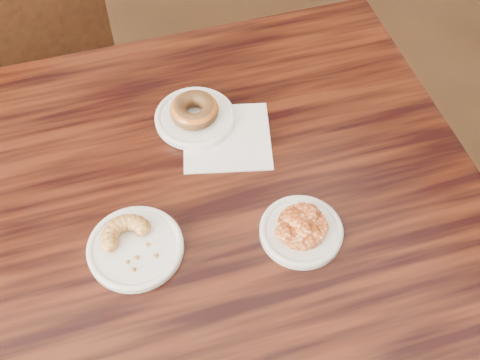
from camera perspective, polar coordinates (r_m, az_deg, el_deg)
cafe_table at (r=1.43m, az=-1.16°, el=-10.76°), size 1.21×1.21×0.75m
chair_far at (r=1.89m, az=-20.74°, el=9.89°), size 0.59×0.59×0.90m
napkin at (r=1.20m, az=-1.26°, el=4.09°), size 0.23×0.23×0.00m
plate_donut at (r=1.23m, az=-4.29°, el=5.90°), size 0.16×0.16×0.01m
plate_cruller at (r=1.07m, az=-9.88°, el=-6.38°), size 0.17×0.17×0.01m
plate_fritter at (r=1.07m, az=5.82°, el=-4.87°), size 0.15×0.15×0.01m
glazed_donut at (r=1.21m, az=-4.36°, el=6.64°), size 0.10×0.10×0.03m
apple_fritter at (r=1.06m, az=5.91°, el=-4.31°), size 0.12×0.12×0.03m
cruller_fragment at (r=1.05m, az=-10.04°, el=-5.84°), size 0.10×0.10×0.03m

